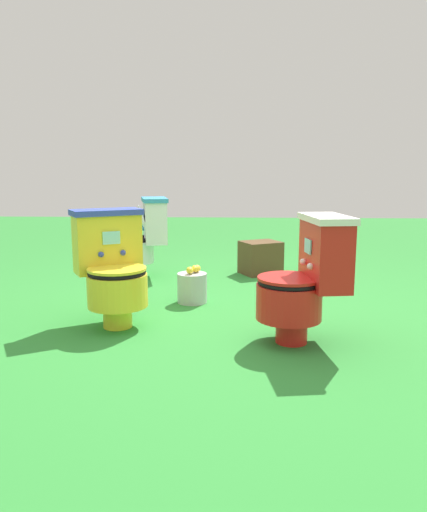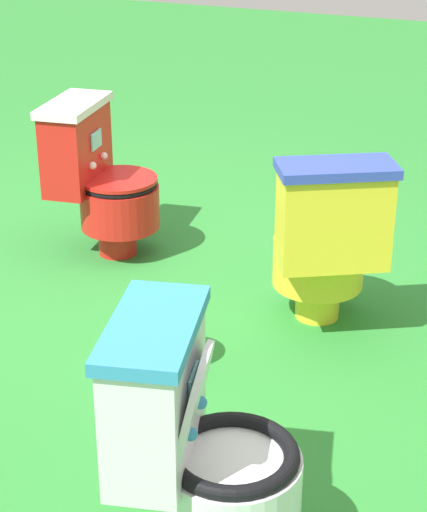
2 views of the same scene
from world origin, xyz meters
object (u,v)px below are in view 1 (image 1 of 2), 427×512
toilet_white (143,237)px  small_crate (260,258)px  toilet_red (305,279)px  lemon_bucket (192,287)px  toilet_yellow (113,267)px

toilet_white → small_crate: bearing=-93.6°
toilet_red → lemon_bucket: size_ratio=2.63×
toilet_white → lemon_bucket: toilet_white is taller
toilet_yellow → toilet_white: bearing=-116.9°
toilet_yellow → toilet_white: 1.39m
toilet_red → small_crate: toilet_red is taller
toilet_white → lemon_bucket: 1.03m
toilet_white → small_crate: size_ratio=2.11×
toilet_white → small_crate: (0.19, -1.08, -0.22)m
toilet_red → toilet_white: size_ratio=1.00×
toilet_red → small_crate: (1.86, 0.16, -0.22)m
toilet_white → toilet_red: bearing=-157.3°
toilet_red → lemon_bucket: (0.82, 0.71, -0.25)m
toilet_white → lemon_bucket: (-0.85, -0.52, -0.26)m
small_crate → lemon_bucket: (-1.04, 0.56, -0.04)m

